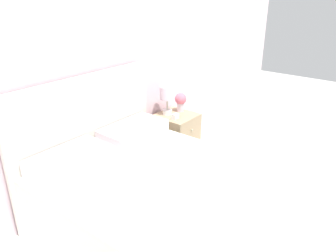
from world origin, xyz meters
TOP-DOWN VIEW (x-y plane):
  - ground_plane at (0.00, 0.00)m, footprint 12.00×12.00m
  - wall_back at (0.00, 0.07)m, footprint 8.00×0.06m
  - bed at (0.00, -0.90)m, footprint 1.55×1.95m
  - nightstand at (1.07, -0.23)m, footprint 0.41×0.44m
  - table_lamp at (1.03, -0.14)m, footprint 0.17×0.17m
  - flower_vase at (1.20, -0.20)m, footprint 0.13×0.13m
  - alarm_clock at (0.96, -0.30)m, footprint 0.08×0.05m

SIDE VIEW (x-z plane):
  - ground_plane at x=0.00m, z-range 0.00..0.00m
  - nightstand at x=1.07m, z-range 0.00..0.58m
  - bed at x=0.00m, z-range -0.30..0.91m
  - alarm_clock at x=0.96m, z-range 0.58..0.64m
  - flower_vase at x=1.20m, z-range 0.60..0.82m
  - table_lamp at x=1.03m, z-range 0.64..0.97m
  - wall_back at x=0.00m, z-range 0.00..2.60m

